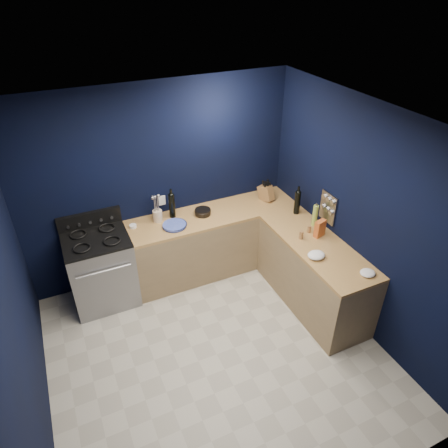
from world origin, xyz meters
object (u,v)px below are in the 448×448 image
plate_stack (174,225)px  utensil_crock (158,216)px  knife_block (266,193)px  gas_range (102,271)px  crouton_bag (320,228)px

plate_stack → utensil_crock: utensil_crock is taller
utensil_crock → knife_block: 1.53m
gas_range → knife_block: size_ratio=4.42×
gas_range → knife_block: bearing=1.1°
gas_range → crouton_bag: 2.73m
knife_block → utensil_crock: bearing=156.6°
knife_block → gas_range: bearing=161.3°
plate_stack → knife_block: bearing=5.0°
plate_stack → crouton_bag: size_ratio=1.38×
crouton_bag → plate_stack: bearing=132.3°
gas_range → crouton_bag: crouton_bag is taller
utensil_crock → crouton_bag: (1.67, -1.14, 0.03)m
plate_stack → utensil_crock: size_ratio=1.93×
plate_stack → gas_range: bearing=175.5°
knife_block → plate_stack: bearing=165.2°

